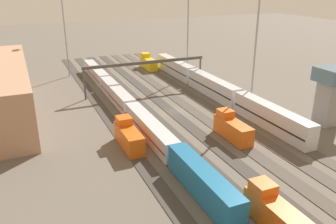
{
  "coord_description": "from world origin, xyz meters",
  "views": [
    {
      "loc": [
        -70.83,
        31.81,
        29.71
      ],
      "look_at": [
        -5.66,
        3.44,
        2.5
      ],
      "focal_mm": 37.08,
      "sensor_mm": 36.0,
      "label": 1
    }
  ],
  "objects_px": {
    "train_on_track_4": "(275,213)",
    "light_mast_2": "(188,21)",
    "light_mast_1": "(64,21)",
    "control_tower": "(330,92)",
    "train_on_track_6": "(129,136)",
    "train_on_track_2": "(232,128)",
    "train_on_track_5": "(128,106)",
    "signal_gantry": "(146,65)",
    "train_on_track_1": "(148,63)",
    "light_mast_0": "(256,36)",
    "train_on_track_0": "(213,87)"
  },
  "relations": [
    {
      "from": "train_on_track_4",
      "to": "light_mast_2",
      "type": "bearing_deg",
      "value": -17.82
    },
    {
      "from": "light_mast_1",
      "to": "control_tower",
      "type": "distance_m",
      "value": 78.76
    },
    {
      "from": "train_on_track_6",
      "to": "control_tower",
      "type": "relative_size",
      "value": 0.79
    },
    {
      "from": "light_mast_1",
      "to": "light_mast_2",
      "type": "distance_m",
      "value": 38.57
    },
    {
      "from": "light_mast_2",
      "to": "control_tower",
      "type": "relative_size",
      "value": 2.22
    },
    {
      "from": "light_mast_1",
      "to": "control_tower",
      "type": "height_order",
      "value": "light_mast_1"
    },
    {
      "from": "train_on_track_4",
      "to": "light_mast_1",
      "type": "relative_size",
      "value": 0.36
    },
    {
      "from": "train_on_track_2",
      "to": "train_on_track_5",
      "type": "height_order",
      "value": "train_on_track_2"
    },
    {
      "from": "signal_gantry",
      "to": "control_tower",
      "type": "bearing_deg",
      "value": -143.69
    },
    {
      "from": "train_on_track_2",
      "to": "light_mast_2",
      "type": "distance_m",
      "value": 49.6
    },
    {
      "from": "train_on_track_1",
      "to": "light_mast_0",
      "type": "relative_size",
      "value": 0.36
    },
    {
      "from": "train_on_track_2",
      "to": "light_mast_1",
      "type": "relative_size",
      "value": 0.36
    },
    {
      "from": "train_on_track_1",
      "to": "control_tower",
      "type": "xyz_separation_m",
      "value": [
        -62.92,
        -17.77,
        5.26
      ]
    },
    {
      "from": "train_on_track_4",
      "to": "light_mast_2",
      "type": "xyz_separation_m",
      "value": [
        70.22,
        -22.57,
        15.65
      ]
    },
    {
      "from": "train_on_track_4",
      "to": "train_on_track_6",
      "type": "height_order",
      "value": "same"
    },
    {
      "from": "train_on_track_5",
      "to": "train_on_track_1",
      "type": "distance_m",
      "value": 44.84
    },
    {
      "from": "train_on_track_5",
      "to": "train_on_track_1",
      "type": "xyz_separation_m",
      "value": [
        40.13,
        -20.0,
        0.09
      ]
    },
    {
      "from": "train_on_track_0",
      "to": "light_mast_2",
      "type": "distance_m",
      "value": 25.77
    },
    {
      "from": "train_on_track_4",
      "to": "light_mast_2",
      "type": "distance_m",
      "value": 75.4
    },
    {
      "from": "train_on_track_4",
      "to": "train_on_track_0",
      "type": "height_order",
      "value": "same"
    },
    {
      "from": "train_on_track_2",
      "to": "light_mast_0",
      "type": "bearing_deg",
      "value": -46.99
    },
    {
      "from": "train_on_track_1",
      "to": "train_on_track_4",
      "type": "distance_m",
      "value": 87.08
    },
    {
      "from": "light_mast_1",
      "to": "signal_gantry",
      "type": "distance_m",
      "value": 32.8
    },
    {
      "from": "light_mast_0",
      "to": "signal_gantry",
      "type": "height_order",
      "value": "light_mast_0"
    },
    {
      "from": "control_tower",
      "to": "train_on_track_2",
      "type": "bearing_deg",
      "value": 84.98
    },
    {
      "from": "train_on_track_1",
      "to": "train_on_track_0",
      "type": "distance_m",
      "value": 36.56
    },
    {
      "from": "light_mast_0",
      "to": "signal_gantry",
      "type": "xyz_separation_m",
      "value": [
        22.9,
        18.81,
        -10.06
      ]
    },
    {
      "from": "light_mast_2",
      "to": "signal_gantry",
      "type": "bearing_deg",
      "value": 118.59
    },
    {
      "from": "light_mast_1",
      "to": "train_on_track_5",
      "type": "bearing_deg",
      "value": -169.79
    },
    {
      "from": "train_on_track_2",
      "to": "train_on_track_0",
      "type": "xyz_separation_m",
      "value": [
        24.7,
        -10.0,
        0.45
      ]
    },
    {
      "from": "train_on_track_2",
      "to": "train_on_track_6",
      "type": "relative_size",
      "value": 1.0
    },
    {
      "from": "train_on_track_2",
      "to": "control_tower",
      "type": "distance_m",
      "value": 23.45
    },
    {
      "from": "light_mast_0",
      "to": "signal_gantry",
      "type": "relative_size",
      "value": 0.8
    },
    {
      "from": "train_on_track_1",
      "to": "signal_gantry",
      "type": "height_order",
      "value": "signal_gantry"
    },
    {
      "from": "train_on_track_1",
      "to": "signal_gantry",
      "type": "xyz_separation_m",
      "value": [
        -25.14,
        10.0,
        5.5
      ]
    },
    {
      "from": "train_on_track_1",
      "to": "train_on_track_0",
      "type": "bearing_deg",
      "value": -172.14
    },
    {
      "from": "train_on_track_5",
      "to": "train_on_track_6",
      "type": "relative_size",
      "value": 9.06
    },
    {
      "from": "train_on_track_2",
      "to": "light_mast_0",
      "type": "distance_m",
      "value": 24.46
    },
    {
      "from": "train_on_track_1",
      "to": "light_mast_2",
      "type": "xyz_separation_m",
      "value": [
        -15.56,
        -7.57,
        15.65
      ]
    },
    {
      "from": "light_mast_1",
      "to": "train_on_track_0",
      "type": "bearing_deg",
      "value": -138.82
    },
    {
      "from": "light_mast_0",
      "to": "light_mast_1",
      "type": "height_order",
      "value": "light_mast_1"
    },
    {
      "from": "light_mast_0",
      "to": "light_mast_2",
      "type": "bearing_deg",
      "value": 2.18
    },
    {
      "from": "signal_gantry",
      "to": "light_mast_0",
      "type": "bearing_deg",
      "value": -140.61
    },
    {
      "from": "train_on_track_0",
      "to": "light_mast_0",
      "type": "relative_size",
      "value": 2.56
    },
    {
      "from": "control_tower",
      "to": "light_mast_2",
      "type": "bearing_deg",
      "value": 12.15
    },
    {
      "from": "light_mast_0",
      "to": "train_on_track_0",
      "type": "bearing_deg",
      "value": 17.84
    },
    {
      "from": "train_on_track_0",
      "to": "light_mast_0",
      "type": "height_order",
      "value": "light_mast_0"
    },
    {
      "from": "signal_gantry",
      "to": "train_on_track_6",
      "type": "bearing_deg",
      "value": 154.37
    },
    {
      "from": "train_on_track_4",
      "to": "train_on_track_5",
      "type": "bearing_deg",
      "value": 6.25
    },
    {
      "from": "train_on_track_2",
      "to": "light_mast_1",
      "type": "bearing_deg",
      "value": 19.93
    }
  ]
}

